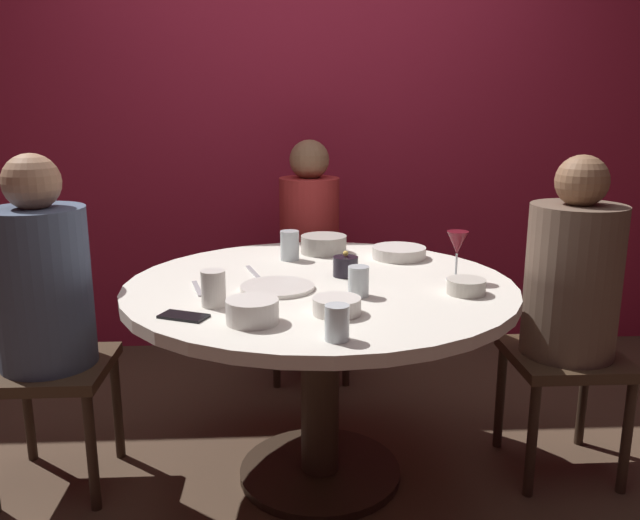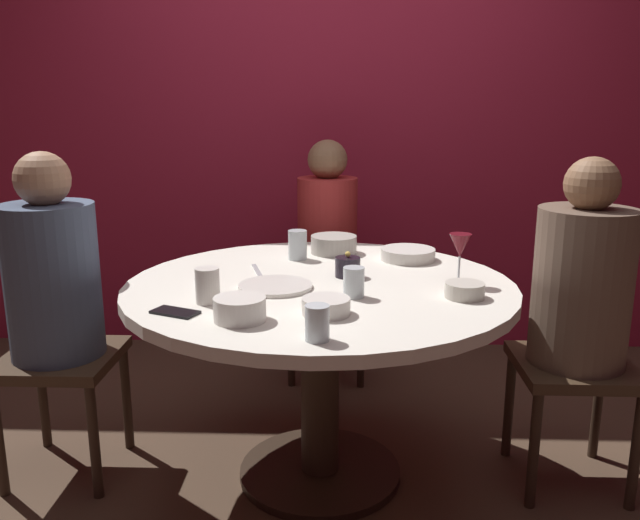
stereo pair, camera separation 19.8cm
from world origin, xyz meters
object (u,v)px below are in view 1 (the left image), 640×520
Objects in this scene: dinner_plate at (277,287)px; bowl_small_white at (324,244)px; bowl_sauce_side at (252,311)px; cup_by_left_diner at (358,281)px; seated_diner_right at (572,284)px; bowl_rice_portion at (466,286)px; cell_phone at (184,316)px; dining_table at (320,323)px; seated_diner_left at (43,290)px; wine_glass at (457,245)px; bowl_salad_center at (399,252)px; cup_near_candle at (213,288)px; bowl_serving_large at (337,306)px; cup_center_front at (337,323)px; cup_by_right_diner at (290,245)px; seated_diner_back at (310,234)px; candle_holder at (346,266)px.

bowl_small_white is (0.19, 0.53, 0.03)m from dinner_plate.
bowl_sauce_side is 1.53× the size of cup_by_left_diner.
bowl_sauce_side is (-0.07, -0.34, 0.03)m from dinner_plate.
seated_diner_right is at bearing 20.38° from bowl_sauce_side.
bowl_rice_portion is 1.28× the size of cup_by_left_diner.
cell_phone is at bearing 164.85° from bowl_sauce_side.
dining_table is 0.96m from seated_diner_left.
wine_glass is at bearing 87.11° from bowl_rice_portion.
cup_by_left_diner reaches higher than cell_phone.
cup_near_candle is (-0.68, -0.60, 0.03)m from bowl_salad_center.
bowl_serving_large is 0.22m from cup_center_front.
cup_by_right_diner reaches higher than bowl_sauce_side.
cup_near_candle is at bearing 127.76° from bowl_sauce_side.
candle_holder is (0.10, -0.87, 0.06)m from seated_diner_back.
dinner_plate is at bearing 4.28° from seated_diner_right.
dining_table is 0.57m from cell_phone.
cup_by_left_diner is at bearing 75.67° from cup_center_front.
cup_center_front is (0.12, -0.91, -0.01)m from cup_by_right_diner.
cell_phone is at bearing -139.49° from candle_holder.
dining_table is at bearing 0.00° from seated_diner_left.
cup_by_right_diner reaches higher than bowl_serving_large.
dining_table is 5.42× the size of dinner_plate.
dinner_plate is 2.23× the size of cup_near_candle.
wine_glass is at bearing 26.73° from seated_diner_back.
candle_holder is 0.62× the size of bowl_sauce_side.
bowl_serving_large is at bearing -14.75° from cup_near_candle.
seated_diner_right is at bearing -18.69° from cup_by_right_diner.
seated_diner_left is 1.04m from bowl_serving_large.
dining_table is 0.23m from candle_holder.
bowl_salad_center is (0.34, 0.35, 0.17)m from dining_table.
wine_glass reaches higher than candle_holder.
cup_center_front is (0.96, -0.57, 0.06)m from seated_diner_left.
cup_by_left_diner reaches higher than bowl_small_white.
bowl_salad_center is 0.94m from bowl_sauce_side.
bowl_sauce_side is at bearing -101.21° from dinner_plate.
dining_table is 11.57× the size of cup_by_right_diner.
dining_table is 1.14× the size of seated_diner_right.
bowl_rice_portion is at bearing -6.63° from seated_diner_left.
cell_phone is (-0.51, -0.44, -0.03)m from candle_holder.
seated_diner_left is at bearing 160.37° from bowl_serving_large.
bowl_small_white is 0.63m from cup_by_left_diner.
seated_diner_left reaches higher than dinner_plate.
bowl_small_white reaches higher than bowl_rice_portion.
bowl_small_white is 1.70× the size of cup_near_candle.
bowl_sauce_side is at bearing -8.91° from seated_diner_back.
wine_glass is 1.83× the size of cup_center_front.
bowl_small_white reaches higher than dining_table.
bowl_sauce_side is at bearing 146.41° from cup_center_front.
cup_near_candle is at bearing -22.48° from seated_diner_left.
cup_center_front is at bearing -129.26° from wine_glass.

